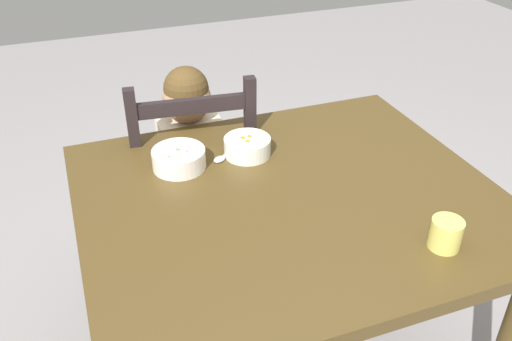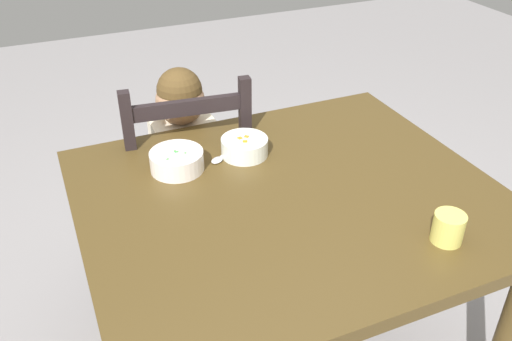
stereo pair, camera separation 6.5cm
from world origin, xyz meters
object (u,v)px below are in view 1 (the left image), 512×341
child_figure (193,155)px  bowl_of_carrots (247,146)px  dining_table (288,226)px  bowl_of_peas (179,158)px  dining_chair (194,193)px  spoon (223,156)px  drinking_cup (446,234)px

child_figure → bowl_of_carrots: size_ratio=6.58×
dining_table → bowl_of_peas: (-0.26, 0.25, 0.14)m
dining_chair → bowl_of_carrots: (0.11, -0.30, 0.34)m
dining_table → spoon: spoon is taller
dining_table → drinking_cup: bearing=-52.1°
bowl_of_carrots → dining_table: bearing=-81.1°
bowl_of_peas → spoon: bearing=2.9°
bowl_of_peas → drinking_cup: size_ratio=2.06×
dining_chair → bowl_of_peas: dining_chair is taller
dining_table → child_figure: size_ratio=1.20×
bowl_of_carrots → spoon: (-0.08, 0.01, -0.03)m
dining_table → drinking_cup: (0.26, -0.34, 0.15)m
dining_chair → drinking_cup: bearing=-64.7°
spoon → dining_table: bearing=-65.5°
child_figure → dining_table: bearing=-74.7°
dining_chair → child_figure: bearing=-39.9°
bowl_of_peas → drinking_cup: drinking_cup is taller
dining_table → bowl_of_carrots: size_ratio=7.93×
dining_table → dining_chair: 0.60m
dining_chair → child_figure: size_ratio=1.01×
dining_table → spoon: bearing=114.5°
bowl_of_peas → bowl_of_carrots: 0.22m
bowl_of_peas → child_figure: bearing=69.6°
dining_table → dining_chair: (-0.15, 0.54, -0.20)m
spoon → drinking_cup: size_ratio=1.58×
bowl_of_peas → spoon: bowl_of_peas is taller
spoon → dining_chair: bearing=97.4°
dining_chair → bowl_of_carrots: size_ratio=6.65×
child_figure → spoon: size_ratio=7.82×
drinking_cup → dining_chair: bearing=115.3°
child_figure → bowl_of_peas: bearing=-110.4°
dining_table → spoon: size_ratio=9.42×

